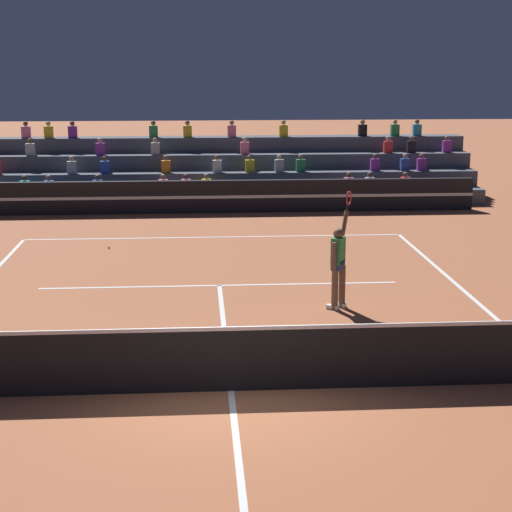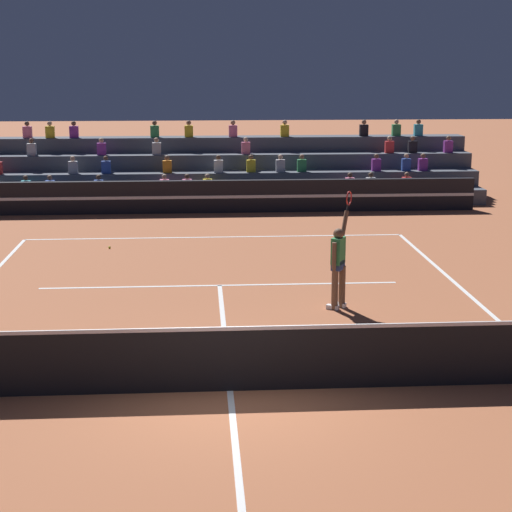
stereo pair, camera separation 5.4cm
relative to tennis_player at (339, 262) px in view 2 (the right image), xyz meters
The scene contains 7 objects.
ground_plane 5.15m from the tennis_player, 118.70° to the right, with size 120.00×120.00×0.00m, color #AD603D.
court_lines 5.15m from the tennis_player, 118.70° to the right, with size 11.10×23.90×0.01m.
tennis_net 5.08m from the tennis_player, 118.70° to the right, with size 12.00×0.10×1.10m.
sponsor_banner_wall 11.85m from the tennis_player, 101.84° to the left, with size 18.00×0.26×1.10m.
bleacher_stand 14.95m from the tennis_player, 99.33° to the left, with size 19.55×3.80×2.83m.
tennis_player is the anchor object (origin of this frame).
tennis_ball 8.19m from the tennis_player, 131.23° to the left, with size 0.07×0.07×0.07m, color #C6DB33.
Camera 2 is at (-0.44, -12.66, 5.13)m, focal length 60.00 mm.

